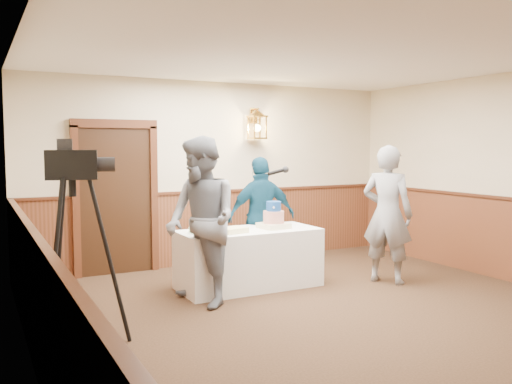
% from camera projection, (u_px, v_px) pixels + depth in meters
% --- Properties ---
extents(ground, '(7.00, 7.00, 0.00)m').
position_uv_depth(ground, '(358.00, 327.00, 5.46)').
color(ground, black).
rests_on(ground, ground).
extents(room_shell, '(6.02, 7.02, 2.81)m').
position_uv_depth(room_shell, '(329.00, 175.00, 5.70)').
color(room_shell, beige).
rests_on(room_shell, ground).
extents(display_table, '(1.80, 0.80, 0.75)m').
position_uv_depth(display_table, '(249.00, 258.00, 6.98)').
color(display_table, white).
rests_on(display_table, ground).
extents(tiered_cake, '(0.38, 0.38, 0.35)m').
position_uv_depth(tiered_cake, '(274.00, 218.00, 7.05)').
color(tiered_cake, beige).
rests_on(tiered_cake, display_table).
extents(sheet_cake_yellow, '(0.37, 0.31, 0.07)m').
position_uv_depth(sheet_cake_yellow, '(233.00, 230.00, 6.69)').
color(sheet_cake_yellow, '#EBDB8C').
rests_on(sheet_cake_yellow, display_table).
extents(sheet_cake_green, '(0.29, 0.24, 0.06)m').
position_uv_depth(sheet_cake_green, '(201.00, 230.00, 6.69)').
color(sheet_cake_green, '#ADECA7').
rests_on(sheet_cake_green, display_table).
extents(interviewer, '(1.61, 1.05, 1.94)m').
position_uv_depth(interviewer, '(202.00, 221.00, 6.13)').
color(interviewer, slate).
rests_on(interviewer, ground).
extents(baker, '(0.72, 0.80, 1.83)m').
position_uv_depth(baker, '(387.00, 214.00, 7.17)').
color(baker, gray).
rests_on(baker, ground).
extents(assistant_p, '(1.02, 0.51, 1.67)m').
position_uv_depth(assistant_p, '(262.00, 217.00, 7.53)').
color(assistant_p, '#0F374D').
rests_on(assistant_p, ground).
extents(tv_camera_rig, '(0.70, 0.65, 1.79)m').
position_uv_depth(tv_camera_rig, '(75.00, 260.00, 4.87)').
color(tv_camera_rig, black).
rests_on(tv_camera_rig, ground).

